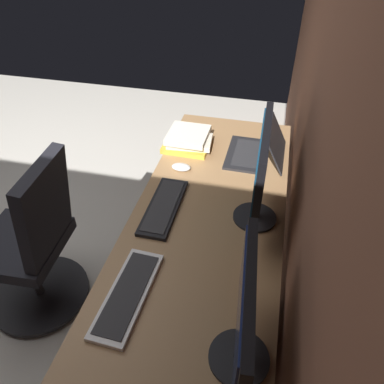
# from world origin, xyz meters

# --- Properties ---
(wall_back) EXTENTS (4.94, 0.10, 2.60)m
(wall_back) POSITION_xyz_m (0.00, 1.98, 1.30)
(wall_back) COLOR brown
(wall_back) RESTS_ON ground
(desk) EXTENTS (2.13, 0.71, 0.73)m
(desk) POSITION_xyz_m (0.34, 1.55, 0.67)
(desk) COLOR #936D47
(desk) RESTS_ON ground
(drawer_pedestal) EXTENTS (0.40, 0.51, 0.69)m
(drawer_pedestal) POSITION_xyz_m (0.69, 1.58, 0.35)
(drawer_pedestal) COLOR #936D47
(drawer_pedestal) RESTS_ON ground
(monitor_primary) EXTENTS (0.49, 0.20, 0.40)m
(monitor_primary) POSITION_xyz_m (0.88, 1.78, 0.96)
(monitor_primary) COLOR black
(monitor_primary) RESTS_ON desk
(monitor_secondary) EXTENTS (0.49, 0.20, 0.47)m
(monitor_secondary) POSITION_xyz_m (0.20, 1.76, 1.00)
(monitor_secondary) COLOR black
(monitor_secondary) RESTS_ON desk
(laptop_leftmost) EXTENTS (0.35, 0.32, 0.20)m
(laptop_leftmost) POSITION_xyz_m (-0.32, 1.73, 0.78)
(laptop_leftmost) COLOR black
(laptop_leftmost) RESTS_ON desk
(keyboard_main) EXTENTS (0.43, 0.16, 0.02)m
(keyboard_main) POSITION_xyz_m (0.74, 1.35, 0.74)
(keyboard_main) COLOR silver
(keyboard_main) RESTS_ON desk
(keyboard_spare) EXTENTS (0.42, 0.14, 0.02)m
(keyboard_spare) POSITION_xyz_m (0.23, 1.34, 0.74)
(keyboard_spare) COLOR black
(keyboard_spare) RESTS_ON desk
(mouse_main) EXTENTS (0.06, 0.10, 0.03)m
(mouse_main) POSITION_xyz_m (-0.09, 1.34, 0.75)
(mouse_main) COLOR silver
(mouse_main) RESTS_ON desk
(book_stack_near) EXTENTS (0.24, 0.28, 0.10)m
(book_stack_near) POSITION_xyz_m (-0.32, 1.32, 0.78)
(book_stack_near) COLOR gold
(book_stack_near) RESTS_ON desk
(office_chair) EXTENTS (0.56, 0.56, 0.97)m
(office_chair) POSITION_xyz_m (0.39, 0.66, 0.46)
(office_chair) COLOR black
(office_chair) RESTS_ON ground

